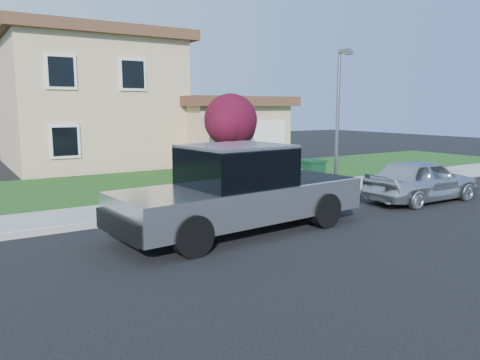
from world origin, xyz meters
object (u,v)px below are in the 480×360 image
ornamental_tree (231,123)px  street_lamp (339,115)px  sedan (422,180)px  trash_bin (311,176)px  pickup_truck (240,191)px  woman (235,187)px

ornamental_tree → street_lamp: street_lamp is taller
sedan → street_lamp: (-1.76, 2.13, 2.12)m
sedan → trash_bin: 3.61m
ornamental_tree → trash_bin: bearing=-92.5°
pickup_truck → woman: bearing=57.5°
woman → ornamental_tree: bearing=-123.4°
pickup_truck → ornamental_tree: ornamental_tree is taller
sedan → trash_bin: (-2.57, 2.53, 0.02)m
sedan → ornamental_tree: 8.73m
street_lamp → ornamental_tree: bearing=102.6°
ornamental_tree → trash_bin: size_ratio=3.11×
pickup_truck → ornamental_tree: bearing=54.9°
sedan → street_lamp: bearing=40.6°
woman → street_lamp: street_lamp is taller
woman → ornamental_tree: 7.83m
pickup_truck → ornamental_tree: 9.57m
sedan → trash_bin: sedan is taller
pickup_truck → ornamental_tree: size_ratio=1.89×
ornamental_tree → street_lamp: 6.17m
ornamental_tree → street_lamp: bearing=-84.8°
pickup_truck → woman: size_ratio=3.88×
pickup_truck → street_lamp: 5.95m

